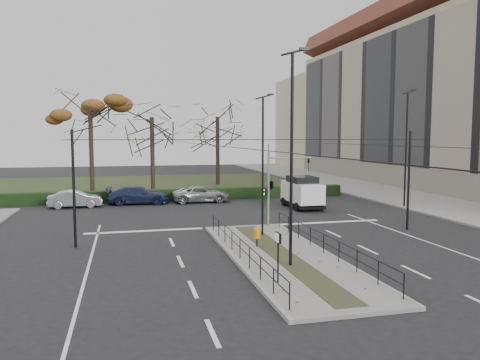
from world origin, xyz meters
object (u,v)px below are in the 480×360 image
object	(u,v)px
litter_bin	(257,233)
parked_car_fourth	(201,194)
parked_car_second	(75,199)
parked_car_third	(138,195)
streetlamp_median_far	(263,164)
streetlamp_median_near	(292,157)
bare_tree_near	(152,123)
info_panel	(278,243)
streetlamp_sidewalk	(406,147)
white_van	(302,191)
rust_tree	(90,107)
traffic_light	(272,183)
bare_tree_center	(218,122)

from	to	relation	value
litter_bin	parked_car_fourth	distance (m)	17.51
parked_car_second	parked_car_fourth	world-z (taller)	parked_car_second
parked_car_second	parked_car_third	world-z (taller)	parked_car_third
litter_bin	parked_car_third	size ratio (longest dim) A/B	0.18
streetlamp_median_far	parked_car_fourth	size ratio (longest dim) A/B	1.60
streetlamp_median_near	bare_tree_near	xyz separation A→B (m)	(-4.11, 29.58, 2.24)
streetlamp_median_near	parked_car_second	bearing A→B (deg)	117.59
info_panel	streetlamp_sidewalk	distance (m)	23.01
litter_bin	info_panel	world-z (taller)	info_panel
info_panel	bare_tree_near	distance (m)	32.25
parked_car_second	white_van	world-z (taller)	white_van
parked_car_third	rust_tree	bearing A→B (deg)	28.61
streetlamp_sidewalk	rust_tree	bearing A→B (deg)	146.81
streetlamp_median_far	rust_tree	bearing A→B (deg)	113.89
litter_bin	white_van	xyz separation A→B (m)	(7.27, 12.41, 0.51)
streetlamp_median_far	streetlamp_sidewalk	xyz separation A→B (m)	(14.13, 7.88, 0.67)
traffic_light	parked_car_second	world-z (taller)	traffic_light
rust_tree	parked_car_third	bearing A→B (deg)	-64.57
traffic_light	info_panel	xyz separation A→B (m)	(-3.27, -10.89, -1.14)
white_van	rust_tree	size ratio (longest dim) A/B	0.43
streetlamp_sidewalk	parked_car_third	distance (m)	22.17
traffic_light	streetlamp_median_far	world-z (taller)	streetlamp_median_far
rust_tree	bare_tree_center	distance (m)	14.36
streetlamp_sidewalk	rust_tree	world-z (taller)	rust_tree
parked_car_third	bare_tree_center	distance (m)	17.46
streetlamp_median_far	parked_car_third	size ratio (longest dim) A/B	1.53
white_van	bare_tree_near	bearing A→B (deg)	129.02
white_van	rust_tree	distance (m)	23.24
litter_bin	rust_tree	size ratio (longest dim) A/B	0.08
litter_bin	info_panel	xyz separation A→B (m)	(-0.83, -5.79, 0.84)
streetlamp_sidewalk	litter_bin	bearing A→B (deg)	-145.58
traffic_light	litter_bin	size ratio (longest dim) A/B	4.90
white_van	bare_tree_center	bearing A→B (deg)	99.86
litter_bin	bare_tree_near	world-z (taller)	bare_tree_near
litter_bin	parked_car_second	xyz separation A→B (m)	(-10.30, 16.89, -0.12)
rust_tree	bare_tree_near	world-z (taller)	rust_tree
parked_car_fourth	rust_tree	xyz separation A→B (m)	(-9.59, 9.13, 7.89)
streetlamp_median_near	parked_car_second	world-z (taller)	streetlamp_median_near
info_panel	rust_tree	world-z (taller)	rust_tree
parked_car_third	white_van	world-z (taller)	white_van
streetlamp_median_near	parked_car_fourth	distance (m)	21.61
rust_tree	bare_tree_near	bearing A→B (deg)	-7.31
traffic_light	rust_tree	xyz separation A→B (m)	(-12.05, 21.55, 5.78)
traffic_light	parked_car_fourth	size ratio (longest dim) A/B	0.93
streetlamp_median_near	traffic_light	bearing A→B (deg)	77.31
streetlamp_median_far	traffic_light	bearing A→B (deg)	61.63
streetlamp_median_near	streetlamp_sidewalk	bearing A→B (deg)	43.76
streetlamp_median_far	parked_car_second	distance (m)	18.63
white_van	bare_tree_center	xyz separation A→B (m)	(-3.20, 18.42, 6.02)
litter_bin	info_panel	bearing A→B (deg)	-98.12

